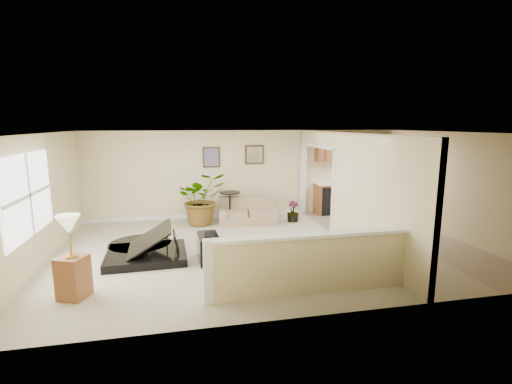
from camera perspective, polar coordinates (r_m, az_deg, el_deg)
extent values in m
plane|color=beige|center=(8.25, 1.94, -8.54)|extent=(9.00, 9.00, 0.00)
cube|color=beige|center=(10.83, -1.82, 2.84)|extent=(9.00, 0.04, 2.50)
cube|color=beige|center=(5.14, 10.08, -5.90)|extent=(9.00, 0.04, 2.50)
cube|color=beige|center=(8.13, -30.49, -1.16)|extent=(0.04, 6.00, 2.50)
cube|color=beige|center=(10.00, 27.90, 0.99)|extent=(0.04, 6.00, 2.50)
cube|color=silver|center=(7.80, 2.05, 9.10)|extent=(9.00, 6.00, 0.04)
cube|color=tan|center=(9.47, 20.91, -6.69)|extent=(2.70, 6.00, 0.01)
cube|color=beige|center=(7.49, 17.76, -1.08)|extent=(0.12, 3.60, 2.50)
cube|color=beige|center=(10.05, 9.67, 8.12)|extent=(0.12, 2.35, 0.40)
cube|color=beige|center=(6.06, 8.68, -11.04)|extent=(3.30, 0.12, 0.95)
cube|color=white|center=(5.90, 8.81, -6.61)|extent=(3.40, 0.22, 0.05)
cube|color=white|center=(5.71, -7.37, -12.10)|extent=(0.14, 0.14, 1.00)
cube|color=white|center=(7.63, -31.69, -0.42)|extent=(0.05, 2.15, 1.45)
cube|color=#3A2A15|center=(10.62, -6.89, 5.34)|extent=(0.48, 0.03, 0.58)
cube|color=#7D5069|center=(10.60, -6.88, 5.33)|extent=(0.40, 0.01, 0.50)
cube|color=#3A2A15|center=(10.80, -0.24, 5.76)|extent=(0.55, 0.03, 0.55)
cube|color=silver|center=(10.78, -0.22, 5.76)|extent=(0.46, 0.01, 0.46)
cube|color=brown|center=(11.71, 14.57, -0.88)|extent=(2.30, 0.60, 0.90)
cube|color=white|center=(11.63, 14.68, 1.39)|extent=(2.36, 0.65, 0.04)
cube|color=black|center=(11.38, 10.97, -1.16)|extent=(0.60, 0.60, 0.84)
cube|color=brown|center=(11.63, 14.65, 6.50)|extent=(2.30, 0.35, 0.75)
cube|color=black|center=(7.67, -16.75, -4.06)|extent=(1.59, 1.38, 0.32)
cylinder|color=black|center=(8.25, -17.53, -3.09)|extent=(1.32, 1.32, 0.32)
cube|color=silver|center=(7.65, -9.87, -4.12)|extent=(0.27, 1.07, 0.02)
cube|color=black|center=(7.72, -17.59, -1.82)|extent=(1.26, 1.27, 0.72)
cube|color=black|center=(7.48, -7.33, -8.55)|extent=(0.42, 0.79, 0.52)
cube|color=#9D7E64|center=(10.19, -1.25, -3.54)|extent=(1.67, 1.08, 0.44)
cube|color=#9D7E64|center=(10.42, -1.61, -0.70)|extent=(1.58, 0.41, 0.46)
cube|color=#9D7E64|center=(10.02, -5.14, -2.04)|extent=(0.30, 0.90, 0.17)
cube|color=#9D7E64|center=(10.27, 2.53, -1.71)|extent=(0.30, 0.90, 0.17)
cylinder|color=black|center=(10.42, -4.01, -4.39)|extent=(0.41, 0.41, 0.03)
cylinder|color=black|center=(10.33, -4.03, -2.28)|extent=(0.04, 0.04, 0.80)
cylinder|color=black|center=(10.25, -4.06, -0.10)|extent=(0.57, 0.57, 0.03)
cylinder|color=black|center=(10.16, -8.26, -4.14)|extent=(0.41, 0.41, 0.28)
imported|color=#174B16|center=(10.03, -8.35, -0.99)|extent=(1.47, 1.34, 1.42)
cylinder|color=black|center=(10.39, 5.68, -3.96)|extent=(0.30, 0.30, 0.21)
imported|color=#174B16|center=(10.35, 5.70, -2.98)|extent=(0.33, 0.33, 0.58)
cube|color=brown|center=(6.55, -26.29, -11.69)|extent=(0.52, 0.52, 0.67)
cylinder|color=#B9893D|center=(6.43, -26.54, -8.82)|extent=(0.18, 0.18, 0.02)
cylinder|color=#B9893D|center=(6.36, -26.70, -6.91)|extent=(0.03, 0.03, 0.45)
cone|color=beige|center=(6.29, -26.91, -4.48)|extent=(0.36, 0.36, 0.29)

